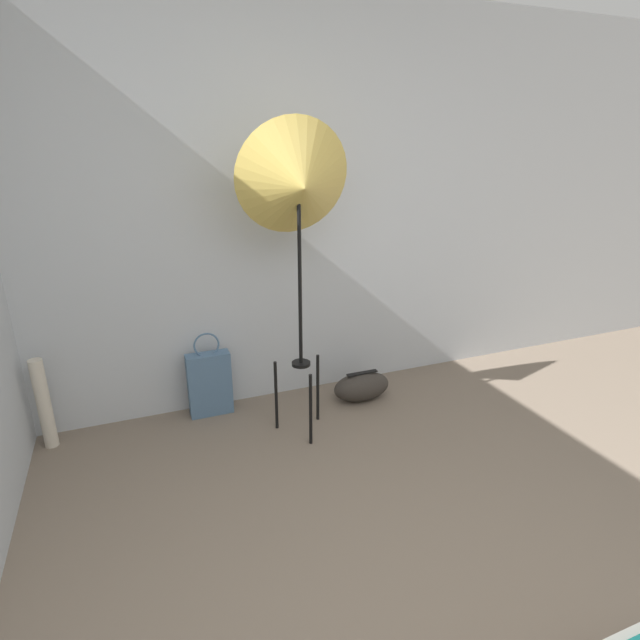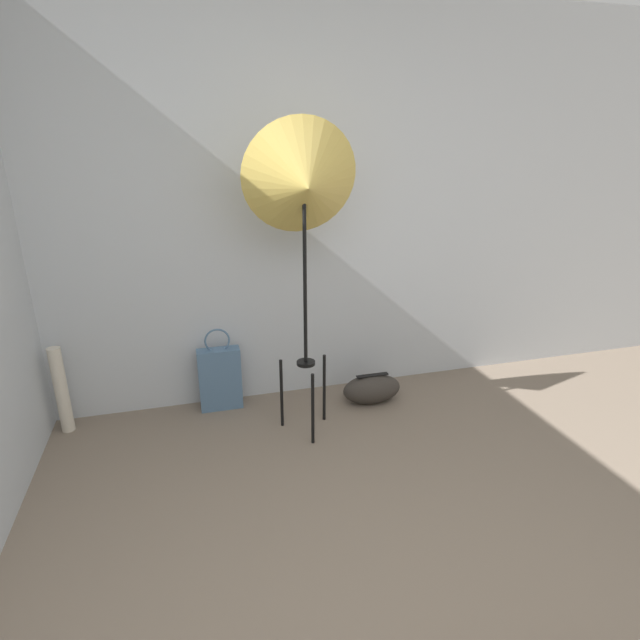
# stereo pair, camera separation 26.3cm
# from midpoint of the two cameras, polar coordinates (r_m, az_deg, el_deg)

# --- Properties ---
(wall_back) EXTENTS (8.00, 0.05, 2.60)m
(wall_back) POSITION_cam_midpoint_polar(r_m,az_deg,el_deg) (3.28, -4.92, 12.21)
(wall_back) COLOR #B7BCC1
(wall_back) RESTS_ON ground_plane
(photo_umbrella) EXTENTS (0.65, 0.36, 1.86)m
(photo_umbrella) POSITION_cam_midpoint_polar(r_m,az_deg,el_deg) (2.76, 0.98, 15.16)
(photo_umbrella) COLOR black
(photo_umbrella) RESTS_ON ground_plane
(tote_bag) EXTENTS (0.28, 0.10, 0.58)m
(tote_bag) POSITION_cam_midpoint_polar(r_m,az_deg,el_deg) (3.42, -9.21, -6.61)
(tote_bag) COLOR slate
(tote_bag) RESTS_ON ground_plane
(duffel_bag) EXTENTS (0.41, 0.20, 0.21)m
(duffel_bag) POSITION_cam_midpoint_polar(r_m,az_deg,el_deg) (3.53, 8.09, -7.85)
(duffel_bag) COLOR #332D28
(duffel_bag) RESTS_ON ground_plane
(paper_roll) EXTENTS (0.08, 0.08, 0.56)m
(paper_roll) POSITION_cam_midpoint_polar(r_m,az_deg,el_deg) (3.42, -25.54, -7.31)
(paper_roll) COLOR beige
(paper_roll) RESTS_ON ground_plane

